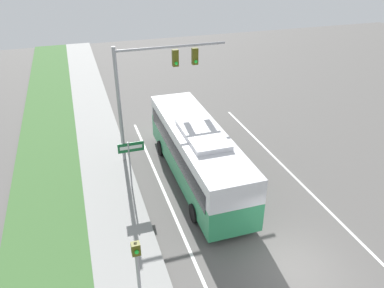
{
  "coord_description": "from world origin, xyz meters",
  "views": [
    {
      "loc": [
        -7.11,
        -8.92,
        11.54
      ],
      "look_at": [
        -1.56,
        8.17,
        1.67
      ],
      "focal_mm": 35.0,
      "sensor_mm": 36.0,
      "label": 1
    }
  ],
  "objects_px": {
    "bus": "(197,151)",
    "signal_gantry": "(150,80)",
    "pedestrian_signal": "(138,267)",
    "street_sign": "(131,157)"
  },
  "relations": [
    {
      "from": "street_sign",
      "to": "pedestrian_signal",
      "type": "bearing_deg",
      "value": -97.95
    },
    {
      "from": "signal_gantry",
      "to": "pedestrian_signal",
      "type": "height_order",
      "value": "signal_gantry"
    },
    {
      "from": "pedestrian_signal",
      "to": "street_sign",
      "type": "distance_m",
      "value": 7.37
    },
    {
      "from": "pedestrian_signal",
      "to": "street_sign",
      "type": "xyz_separation_m",
      "value": [
        1.02,
        7.3,
        -0.12
      ]
    },
    {
      "from": "signal_gantry",
      "to": "pedestrian_signal",
      "type": "xyz_separation_m",
      "value": [
        -2.86,
        -10.41,
        -2.64
      ]
    },
    {
      "from": "street_sign",
      "to": "signal_gantry",
      "type": "bearing_deg",
      "value": 59.4
    },
    {
      "from": "signal_gantry",
      "to": "pedestrian_signal",
      "type": "distance_m",
      "value": 11.12
    },
    {
      "from": "bus",
      "to": "signal_gantry",
      "type": "bearing_deg",
      "value": 117.24
    },
    {
      "from": "bus",
      "to": "pedestrian_signal",
      "type": "height_order",
      "value": "bus"
    },
    {
      "from": "bus",
      "to": "signal_gantry",
      "type": "xyz_separation_m",
      "value": [
        -1.63,
        3.17,
        3.01
      ]
    }
  ]
}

